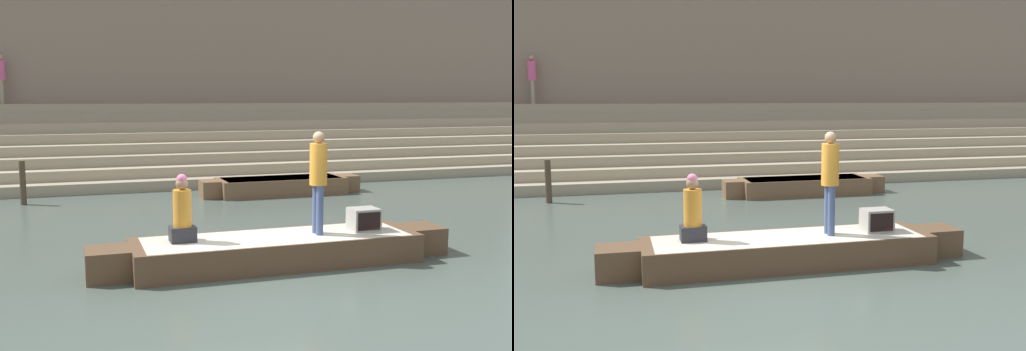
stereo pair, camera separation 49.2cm
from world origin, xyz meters
TOP-DOWN VIEW (x-y plane):
  - ground_plane at (0.00, 0.00)m, footprint 120.00×120.00m
  - ghat_steps at (0.00, 12.14)m, footprint 36.00×5.22m
  - back_wall at (0.00, 14.58)m, footprint 34.20×1.28m
  - rowboat_main at (0.33, 0.23)m, footprint 6.35×1.44m
  - person_standing at (1.08, 0.20)m, footprint 0.30×0.30m
  - person_rowing at (-1.27, 0.35)m, footprint 0.42×0.33m
  - tv_set at (1.98, 0.22)m, footprint 0.51×0.42m
  - moored_boat_shore at (2.92, 7.22)m, footprint 4.84×1.25m
  - mooring_post at (-4.23, 7.63)m, footprint 0.16×0.16m
  - person_on_steps at (-5.20, 13.66)m, footprint 0.29×0.29m

SIDE VIEW (x-z plane):
  - ground_plane at x=0.00m, z-range 0.00..0.00m
  - moored_boat_shore at x=2.92m, z-range 0.02..0.50m
  - rowboat_main at x=0.33m, z-range 0.02..0.51m
  - mooring_post at x=-4.23m, z-range 0.00..1.18m
  - tv_set at x=1.98m, z-range 0.49..0.89m
  - ghat_steps at x=0.00m, z-range -0.38..2.22m
  - person_rowing at x=-1.27m, z-range 0.40..1.52m
  - person_standing at x=1.08m, z-range 0.64..2.43m
  - person_on_steps at x=-5.20m, z-range 2.74..4.46m
  - back_wall at x=0.00m, z-range -0.03..7.30m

